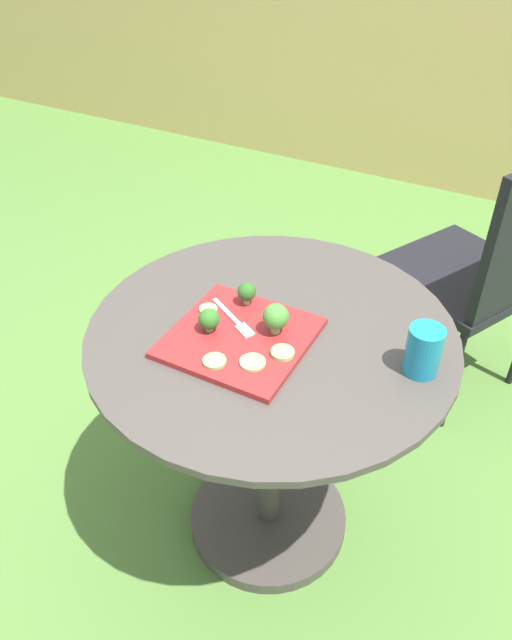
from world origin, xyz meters
TOP-DOWN VIEW (x-y plane):
  - ground_plane at (0.00, 0.00)m, footprint 12.00×12.00m
  - bamboo_fence at (0.00, 2.41)m, footprint 8.00×0.08m
  - patio_table at (0.00, 0.00)m, footprint 0.81×0.81m
  - patio_chair at (0.34, 0.80)m, footprint 0.59×0.59m
  - salad_plate at (-0.04, -0.06)m, footprint 0.28×0.28m
  - drinking_glass at (0.32, 0.02)m, footprint 0.07×0.07m
  - fork at (-0.07, -0.03)m, footprint 0.14×0.09m
  - broccoli_floret_0 at (-0.08, 0.04)m, footprint 0.04×0.04m
  - broccoli_floret_1 at (-0.11, -0.08)m, footprint 0.05×0.05m
  - broccoli_floret_2 at (0.02, -0.02)m, footprint 0.06×0.06m
  - cucumber_slice_0 at (0.06, -0.08)m, footprint 0.05×0.05m
  - cucumber_slice_1 at (0.02, -0.13)m, footprint 0.05×0.05m
  - cucumber_slice_2 at (-0.05, -0.16)m, footprint 0.05×0.05m
  - cucumber_slice_3 at (-0.15, -0.02)m, footprint 0.04×0.04m

SIDE VIEW (x-z plane):
  - ground_plane at x=0.00m, z-range 0.00..0.00m
  - patio_table at x=0.00m, z-range 0.07..0.77m
  - patio_chair at x=0.34m, z-range 0.08..0.98m
  - bamboo_fence at x=0.00m, z-range 0.00..1.32m
  - salad_plate at x=-0.04m, z-range 0.71..0.72m
  - fork at x=-0.07m, z-range 0.72..0.72m
  - cucumber_slice_1 at x=0.02m, z-range 0.72..0.73m
  - cucumber_slice_3 at x=-0.15m, z-range 0.72..0.73m
  - cucumber_slice_2 at x=-0.05m, z-range 0.72..0.73m
  - cucumber_slice_0 at x=0.06m, z-range 0.72..0.73m
  - broccoli_floret_1 at x=-0.11m, z-range 0.72..0.78m
  - broccoli_floret_0 at x=-0.08m, z-range 0.72..0.78m
  - drinking_glass at x=0.32m, z-range 0.70..0.80m
  - broccoli_floret_2 at x=0.02m, z-range 0.73..0.79m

